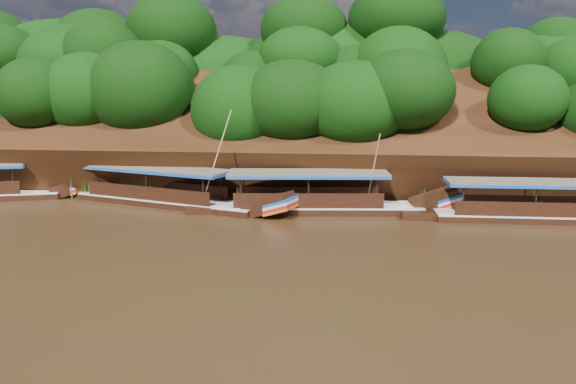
# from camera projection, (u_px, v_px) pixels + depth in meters

# --- Properties ---
(ground) EXTENTS (160.00, 160.00, 0.00)m
(ground) POSITION_uv_depth(u_px,v_px,m) (336.00, 243.00, 29.68)
(ground) COLOR black
(ground) RESTS_ON ground
(riverbank) EXTENTS (120.00, 30.06, 19.40)m
(riverbank) POSITION_uv_depth(u_px,v_px,m) (344.00, 155.00, 51.48)
(riverbank) COLOR black
(riverbank) RESTS_ON ground
(boat_0) EXTENTS (15.34, 2.84, 6.68)m
(boat_0) POSITION_uv_depth(u_px,v_px,m) (556.00, 212.00, 34.24)
(boat_0) COLOR black
(boat_0) RESTS_ON ground
(boat_1) EXTENTS (15.74, 3.94, 5.79)m
(boat_1) POSITION_uv_depth(u_px,v_px,m) (333.00, 203.00, 36.61)
(boat_1) COLOR black
(boat_1) RESTS_ON ground
(boat_2) EXTENTS (16.43, 7.26, 7.13)m
(boat_2) POSITION_uv_depth(u_px,v_px,m) (177.00, 198.00, 38.38)
(boat_2) COLOR black
(boat_2) RESTS_ON ground
(reeds) EXTENTS (49.43, 2.38, 2.13)m
(reeds) POSITION_uv_depth(u_px,v_px,m) (280.00, 191.00, 39.19)
(reeds) COLOR #1B5E17
(reeds) RESTS_ON ground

